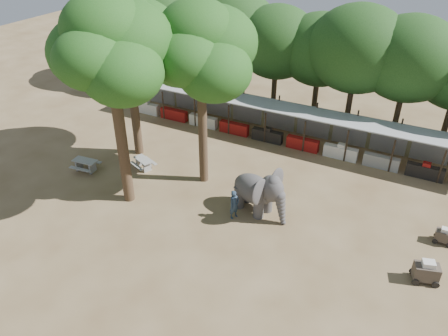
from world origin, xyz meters
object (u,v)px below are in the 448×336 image
at_px(yard_tree_center, 110,49).
at_px(picnic_table_far, 143,162).
at_px(handler, 234,204).
at_px(cart_back, 444,236).
at_px(yard_tree_left, 127,38).
at_px(picnic_table_near, 85,164).
at_px(cart_front, 426,271).
at_px(elephant, 260,191).
at_px(yard_tree_back, 200,50).

xyz_separation_m(yard_tree_center, picnic_table_far, (-1.21, 3.13, -8.73)).
bearing_deg(handler, yard_tree_center, 121.26).
bearing_deg(cart_back, yard_tree_left, 179.87).
bearing_deg(picnic_table_far, handler, 7.86).
bearing_deg(picnic_table_near, cart_front, -6.14).
relative_size(elephant, handler, 2.15).
bearing_deg(picnic_table_near, yard_tree_back, 15.50).
xyz_separation_m(yard_tree_back, picnic_table_near, (-7.52, -2.90, -8.01)).
xyz_separation_m(picnic_table_near, picnic_table_far, (3.30, 2.03, -0.06)).
bearing_deg(picnic_table_near, picnic_table_far, 25.96).
height_order(yard_tree_left, picnic_table_far, yard_tree_left).
relative_size(picnic_table_far, cart_back, 1.88).
bearing_deg(handler, yard_tree_left, 89.77).
relative_size(yard_tree_back, picnic_table_far, 6.14).
relative_size(picnic_table_near, cart_back, 1.80).
relative_size(handler, picnic_table_far, 0.97).
xyz_separation_m(yard_tree_back, handler, (3.66, -2.86, -7.64)).
bearing_deg(yard_tree_left, cart_back, -1.89).
relative_size(yard_tree_left, elephant, 2.85).
height_order(yard_tree_back, cart_front, yard_tree_back).
distance_m(yard_tree_center, picnic_table_far, 9.35).
relative_size(cart_front, cart_back, 1.47).
bearing_deg(yard_tree_center, cart_front, 3.04).
xyz_separation_m(picnic_table_near, cart_back, (22.08, 3.23, -0.07)).
height_order(elephant, picnic_table_far, elephant).
bearing_deg(cart_front, picnic_table_near, 163.05).
distance_m(yard_tree_left, yard_tree_center, 5.92).
relative_size(yard_tree_center, elephant, 3.12).
distance_m(yard_tree_back, elephant, 8.70).
bearing_deg(picnic_table_near, handler, -5.41).
height_order(yard_tree_center, cart_front, yard_tree_center).
xyz_separation_m(cart_front, cart_back, (0.57, 3.42, -0.14)).
bearing_deg(elephant, picnic_table_far, -170.25).
relative_size(yard_tree_back, handler, 6.31).
bearing_deg(yard_tree_center, handler, 9.70).
xyz_separation_m(yard_tree_center, picnic_table_near, (-4.52, 1.10, -8.67)).
height_order(picnic_table_near, picnic_table_far, picnic_table_near).
xyz_separation_m(handler, picnic_table_near, (-11.18, -0.04, -0.37)).
relative_size(yard_tree_left, cart_back, 11.22).
height_order(yard_tree_center, handler, yard_tree_center).
height_order(yard_tree_left, picnic_table_near, yard_tree_left).
distance_m(yard_tree_left, yard_tree_back, 6.09).
bearing_deg(yard_tree_center, yard_tree_left, 120.96).
xyz_separation_m(yard_tree_left, picnic_table_far, (1.79, -1.87, -7.72)).
height_order(picnic_table_near, cart_back, cart_back).
bearing_deg(yard_tree_center, picnic_table_far, 111.24).
height_order(yard_tree_back, cart_back, yard_tree_back).
height_order(yard_tree_center, picnic_table_near, yard_tree_center).
height_order(picnic_table_far, cart_front, cart_front).
xyz_separation_m(handler, cart_back, (10.90, 3.18, -0.44)).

